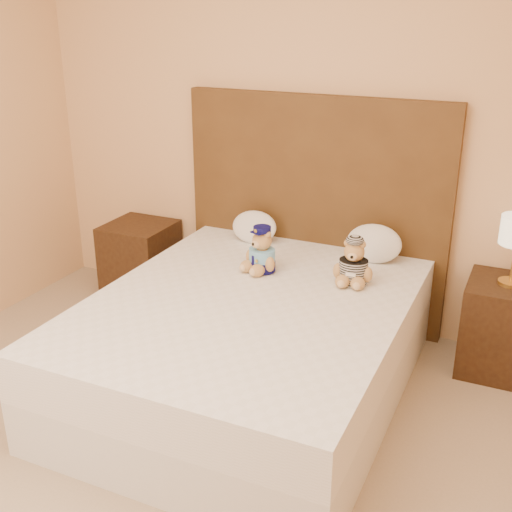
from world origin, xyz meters
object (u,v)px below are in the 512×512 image
at_px(nightstand_left, 141,260).
at_px(pillow_left, 254,226).
at_px(nightstand_right, 504,328).
at_px(bed, 249,345).
at_px(teddy_police, 262,249).
at_px(teddy_prisoner, 354,262).
at_px(pillow_right, 374,242).

distance_m(nightstand_left, pillow_left, 0.98).
relative_size(nightstand_right, pillow_left, 1.77).
distance_m(bed, nightstand_right, 1.48).
distance_m(teddy_police, teddy_prisoner, 0.54).
bearing_deg(teddy_police, bed, -53.03).
bearing_deg(teddy_police, pillow_left, 142.80).
relative_size(nightstand_right, teddy_police, 2.02).
bearing_deg(pillow_left, nightstand_left, -178.09).
bearing_deg(bed, nightstand_right, 32.62).
xyz_separation_m(nightstand_left, teddy_prisoner, (1.69, -0.36, 0.41)).
distance_m(teddy_prisoner, pillow_right, 0.39).
relative_size(bed, nightstand_right, 3.64).
bearing_deg(pillow_right, nightstand_right, -2.15).
bearing_deg(pillow_right, bed, -118.49).
distance_m(nightstand_left, pillow_right, 1.75).
distance_m(bed, teddy_police, 0.58).
relative_size(bed, teddy_police, 7.35).
xyz_separation_m(teddy_prisoner, pillow_left, (-0.79, 0.39, -0.02)).
height_order(bed, nightstand_right, same).
height_order(bed, teddy_police, teddy_police).
relative_size(nightstand_left, nightstand_right, 1.00).
relative_size(pillow_left, pillow_right, 0.91).
distance_m(nightstand_right, teddy_police, 1.47).
bearing_deg(bed, pillow_right, 61.51).
height_order(teddy_prisoner, pillow_left, teddy_prisoner).
bearing_deg(bed, pillow_left, 112.93).
distance_m(bed, pillow_right, 1.02).
relative_size(bed, teddy_prisoner, 7.62).
distance_m(bed, teddy_prisoner, 0.74).
xyz_separation_m(nightstand_left, nightstand_right, (2.50, 0.00, 0.00)).
bearing_deg(pillow_right, teddy_prisoner, -91.79).
relative_size(nightstand_left, teddy_police, 2.02).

